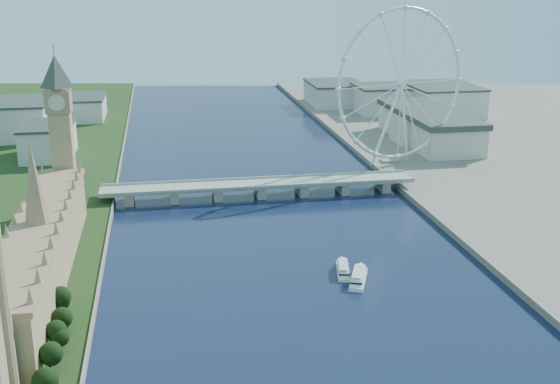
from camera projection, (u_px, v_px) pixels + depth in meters
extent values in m
cube|color=tan|center=(41.00, 254.00, 346.28)|extent=(24.00, 200.00, 28.00)
cone|color=#937A59|center=(34.00, 184.00, 335.73)|extent=(12.00, 12.00, 40.00)
cube|color=tan|center=(63.00, 151.00, 440.40)|extent=(13.00, 13.00, 80.00)
cube|color=#937A59|center=(58.00, 101.00, 431.02)|extent=(15.00, 15.00, 14.00)
pyramid|color=#2D3833|center=(54.00, 55.00, 422.81)|extent=(20.02, 20.02, 20.00)
cube|color=gray|center=(260.00, 184.00, 492.16)|extent=(220.00, 22.00, 2.00)
cube|color=gray|center=(130.00, 197.00, 478.84)|extent=(6.00, 20.00, 7.50)
cube|color=gray|center=(174.00, 195.00, 483.74)|extent=(6.00, 20.00, 7.50)
cube|color=gray|center=(217.00, 193.00, 488.65)|extent=(6.00, 20.00, 7.50)
cube|color=gray|center=(260.00, 191.00, 493.56)|extent=(6.00, 20.00, 7.50)
cube|color=gray|center=(302.00, 189.00, 498.46)|extent=(6.00, 20.00, 7.50)
cube|color=gray|center=(342.00, 187.00, 503.37)|extent=(6.00, 20.00, 7.50)
cube|color=gray|center=(383.00, 185.00, 508.28)|extent=(6.00, 20.00, 7.50)
torus|color=silver|center=(401.00, 84.00, 546.16)|extent=(113.60, 39.12, 118.60)
cylinder|color=silver|center=(401.00, 84.00, 546.16)|extent=(7.25, 6.61, 6.00)
cube|color=gray|center=(390.00, 161.00, 573.85)|extent=(14.00, 10.00, 2.00)
cube|color=beige|center=(48.00, 142.00, 586.26)|extent=(40.00, 60.00, 26.00)
cube|color=beige|center=(17.00, 119.00, 663.62)|extent=(60.00, 80.00, 32.00)
cube|color=beige|center=(81.00, 108.00, 748.62)|extent=(50.00, 70.00, 22.00)
cube|color=beige|center=(383.00, 100.00, 782.87)|extent=(60.00, 60.00, 28.00)
cube|color=beige|center=(441.00, 100.00, 773.55)|extent=(70.00, 90.00, 30.00)
cube|color=beige|center=(335.00, 94.00, 833.44)|extent=(60.00, 80.00, 24.00)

